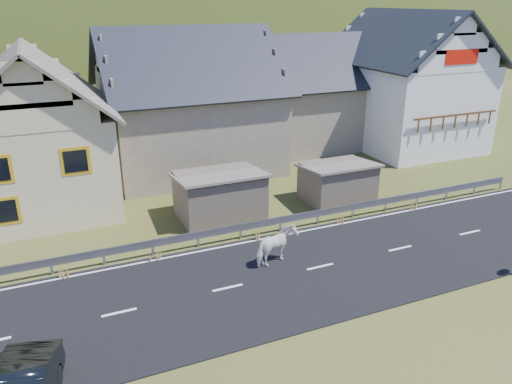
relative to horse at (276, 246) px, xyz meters
name	(u,v)px	position (x,y,z in m)	size (l,w,h in m)	color
ground	(320,268)	(1.50, -1.01, -0.82)	(160.00, 160.00, 0.00)	#333D14
road	(320,267)	(1.50, -1.01, -0.80)	(60.00, 7.00, 0.04)	black
lane_markings	(320,267)	(1.50, -1.01, -0.77)	(60.00, 6.60, 0.01)	silver
guardrail	(281,220)	(1.50, 2.68, -0.25)	(28.10, 0.09, 0.75)	#93969B
shed_left	(219,195)	(-0.50, 5.49, 0.28)	(4.30, 3.30, 2.40)	#695B4C
shed_right	(337,183)	(6.00, 4.99, 0.18)	(3.80, 2.90, 2.20)	#695B4C
house_cream	(32,122)	(-8.51, 10.99, 3.54)	(7.80, 9.80, 8.30)	beige
house_stone_a	(188,94)	(0.50, 13.99, 3.82)	(10.80, 9.80, 8.90)	gray
house_stone_b	(312,86)	(10.50, 15.99, 3.42)	(9.80, 8.80, 8.10)	gray
house_white	(406,75)	(16.50, 12.99, 4.24)	(8.80, 10.80, 9.70)	white
mountain	(82,87)	(6.50, 178.99, -20.82)	(440.00, 280.00, 260.00)	#2B3C10
horse	(276,246)	(0.00, 0.00, 0.00)	(1.84, 0.84, 1.55)	white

